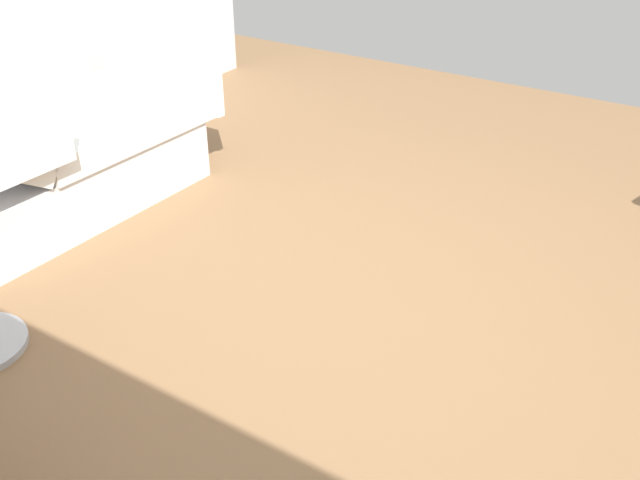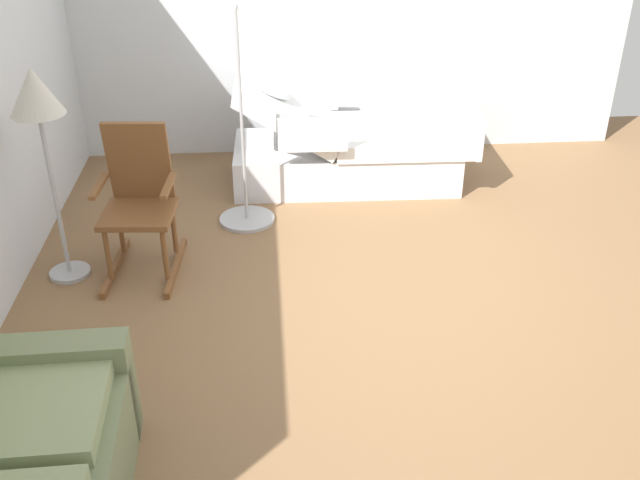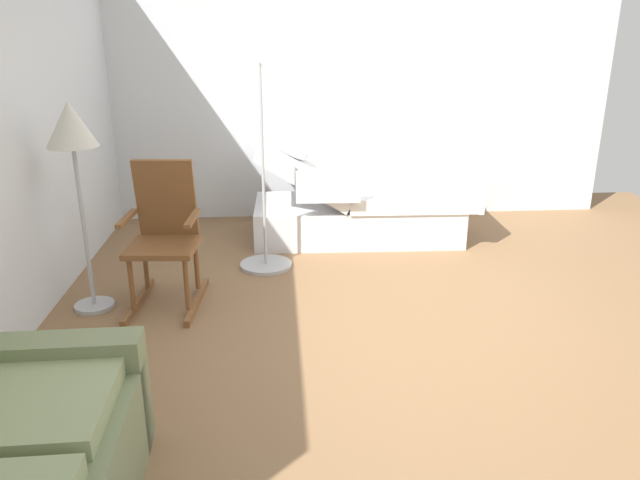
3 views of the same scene
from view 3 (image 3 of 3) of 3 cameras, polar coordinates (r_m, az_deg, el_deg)
ground_plane at (r=4.13m, az=8.72°, el=-8.84°), size 6.97×6.97×0.00m
side_wall at (r=6.47m, az=3.79°, el=14.09°), size 0.10×5.25×2.70m
hospital_bed at (r=5.86m, az=3.52°, el=3.18°), size 1.06×2.08×1.09m
rocking_chair at (r=4.54m, az=-14.33°, el=0.33°), size 0.79×0.53×1.05m
floor_lamp at (r=4.41m, az=-22.18°, el=8.72°), size 0.34×0.34×1.48m
iv_pole at (r=5.15m, az=-5.16°, el=0.14°), size 0.44×0.44×1.69m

